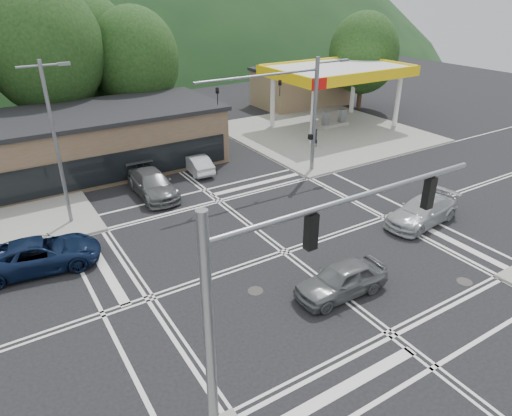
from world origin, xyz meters
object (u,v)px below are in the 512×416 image
car_grey_center (341,280)px  car_queue_a (196,163)px  car_silver_east (422,211)px  car_northbound (152,184)px  car_blue_west (40,254)px  car_queue_b (204,130)px  pedestrian (315,138)px

car_grey_center → car_queue_a: bearing=178.3°
car_silver_east → car_northbound: bearing=-142.4°
car_blue_west → car_silver_east: bearing=-100.2°
car_queue_a → car_queue_b: 7.92m
car_grey_center → car_queue_b: (4.91, 23.45, 0.03)m
car_queue_a → pedestrian: (10.54, -0.45, 0.27)m
car_blue_west → car_grey_center: car_blue_west is taller
car_blue_west → car_queue_a: car_blue_west is taller
car_queue_b → pedestrian: bearing=136.1°
car_northbound → car_silver_east: bearing=-44.5°
car_grey_center → pedestrian: size_ratio=2.83×
car_blue_west → pedestrian: size_ratio=3.57×
car_queue_a → car_queue_b: (3.98, 6.84, 0.13)m
car_grey_center → car_blue_west: bearing=-128.8°
car_blue_west → car_queue_b: car_queue_b is taller
car_silver_east → car_queue_b: 21.12m
car_silver_east → pedestrian: bearing=160.2°
car_queue_a → pedestrian: 10.55m
car_queue_b → car_northbound: bearing=52.2°
pedestrian → car_blue_west: bearing=9.1°
car_grey_center → car_northbound: (-3.21, 14.39, 0.03)m
car_queue_a → car_queue_b: car_queue_b is taller
car_grey_center → car_queue_a: 16.64m
car_queue_a → car_northbound: 4.70m
car_queue_b → car_blue_west: bearing=46.6°
car_grey_center → pedestrian: bearing=146.2°
car_queue_a → pedestrian: pedestrian is taller
car_queue_b → car_queue_a: bearing=63.9°
car_blue_west → pedestrian: (22.21, 7.03, 0.16)m
car_queue_a → car_queue_b: bearing=-116.7°
car_blue_west → car_queue_a: (11.67, 7.48, -0.12)m
car_grey_center → car_silver_east: car_grey_center is taller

